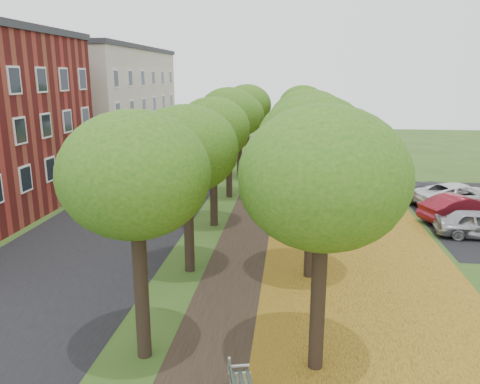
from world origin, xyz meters
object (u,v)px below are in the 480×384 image
(car_red, at_px, (461,209))
(car_white, at_px, (462,196))
(car_silver, at_px, (479,224))
(car_grey, at_px, (441,194))

(car_red, xyz_separation_m, car_white, (0.92, 2.72, 0.01))
(car_red, relative_size, car_white, 0.83)
(car_silver, relative_size, car_grey, 0.88)
(car_red, relative_size, car_grey, 0.98)
(car_silver, height_order, car_white, car_white)
(car_grey, relative_size, car_white, 0.85)
(car_silver, bearing_deg, car_grey, 4.02)
(car_grey, xyz_separation_m, car_white, (0.92, -0.85, 0.09))
(car_silver, xyz_separation_m, car_white, (0.92, 5.29, 0.07))
(car_silver, distance_m, car_white, 5.37)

